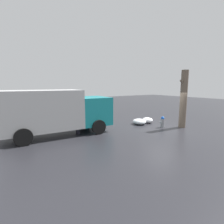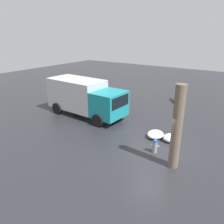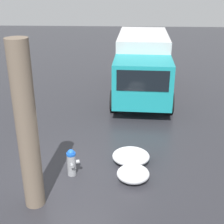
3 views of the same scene
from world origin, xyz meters
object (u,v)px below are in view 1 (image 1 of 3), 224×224
Objects in this scene: tree_trunk at (183,99)px; pedestrian at (78,120)px; delivery_truck at (56,111)px; fire_hydrant at (162,122)px.

tree_trunk reaches higher than pedestrian.
fire_hydrant is at bearing 74.37° from delivery_truck.
pedestrian is (5.69, -1.78, 0.48)m from fire_hydrant.
tree_trunk is at bearing 72.49° from delivery_truck.
delivery_truck reaches higher than fire_hydrant.
fire_hydrant is 0.49× the size of pedestrian.
delivery_truck reaches higher than pedestrian.
fire_hydrant is 0.20× the size of tree_trunk.
tree_trunk is 0.63× the size of delivery_truck.
tree_trunk is (-1.26, 0.70, 1.62)m from fire_hydrant.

